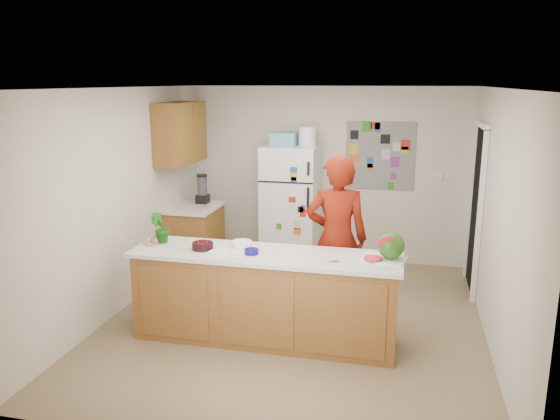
% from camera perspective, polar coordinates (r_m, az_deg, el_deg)
% --- Properties ---
extents(floor, '(4.00, 4.50, 0.02)m').
position_cam_1_polar(floor, '(6.13, 1.52, -11.53)').
color(floor, brown).
rests_on(floor, ground).
extents(wall_back, '(4.00, 0.02, 2.50)m').
position_cam_1_polar(wall_back, '(7.90, 4.90, 3.70)').
color(wall_back, beige).
rests_on(wall_back, ground).
extents(wall_left, '(0.02, 4.50, 2.50)m').
position_cam_1_polar(wall_left, '(6.42, -16.27, 0.95)').
color(wall_left, beige).
rests_on(wall_left, ground).
extents(wall_right, '(0.02, 4.50, 2.50)m').
position_cam_1_polar(wall_right, '(5.68, 21.88, -1.06)').
color(wall_right, beige).
rests_on(wall_right, ground).
extents(ceiling, '(4.00, 4.50, 0.02)m').
position_cam_1_polar(ceiling, '(5.56, 1.68, 12.74)').
color(ceiling, white).
rests_on(ceiling, wall_back).
extents(doorway, '(0.03, 0.85, 2.04)m').
position_cam_1_polar(doorway, '(7.13, 19.87, -0.01)').
color(doorway, black).
rests_on(doorway, ground).
extents(peninsula_base, '(2.60, 0.62, 0.88)m').
position_cam_1_polar(peninsula_base, '(5.55, -1.57, -9.23)').
color(peninsula_base, brown).
rests_on(peninsula_base, floor).
extents(peninsula_top, '(2.68, 0.70, 0.04)m').
position_cam_1_polar(peninsula_top, '(5.39, -1.60, -4.71)').
color(peninsula_top, silver).
rests_on(peninsula_top, peninsula_base).
extents(side_counter_base, '(0.60, 0.80, 0.86)m').
position_cam_1_polar(side_counter_base, '(7.66, -8.87, -3.02)').
color(side_counter_base, brown).
rests_on(side_counter_base, floor).
extents(side_counter_top, '(0.64, 0.84, 0.04)m').
position_cam_1_polar(side_counter_top, '(7.55, -8.99, 0.26)').
color(side_counter_top, silver).
rests_on(side_counter_top, side_counter_base).
extents(upper_cabinets, '(0.35, 1.00, 0.80)m').
position_cam_1_polar(upper_cabinets, '(7.39, -10.37, 7.95)').
color(upper_cabinets, brown).
rests_on(upper_cabinets, wall_left).
extents(refrigerator, '(0.75, 0.70, 1.70)m').
position_cam_1_polar(refrigerator, '(7.69, 1.11, 0.44)').
color(refrigerator, silver).
rests_on(refrigerator, floor).
extents(fridge_top_bin, '(0.35, 0.28, 0.18)m').
position_cam_1_polar(fridge_top_bin, '(7.56, 0.40, 7.44)').
color(fridge_top_bin, '#5999B2').
rests_on(fridge_top_bin, refrigerator).
extents(photo_collage, '(0.95, 0.01, 0.95)m').
position_cam_1_polar(photo_collage, '(7.76, 10.43, 5.60)').
color(photo_collage, slate).
rests_on(photo_collage, wall_back).
extents(person, '(0.73, 0.53, 1.83)m').
position_cam_1_polar(person, '(5.88, 5.93, -3.06)').
color(person, '#661407').
rests_on(person, floor).
extents(blender_appliance, '(0.14, 0.14, 0.38)m').
position_cam_1_polar(blender_appliance, '(7.67, -8.11, 2.11)').
color(blender_appliance, black).
rests_on(blender_appliance, side_counter_top).
extents(cutting_board, '(0.44, 0.37, 0.01)m').
position_cam_1_polar(cutting_board, '(5.26, 10.78, -5.09)').
color(cutting_board, white).
rests_on(cutting_board, peninsula_top).
extents(watermelon, '(0.26, 0.26, 0.26)m').
position_cam_1_polar(watermelon, '(5.24, 11.51, -3.66)').
color(watermelon, '#1A540C').
rests_on(watermelon, cutting_board).
extents(watermelon_slice, '(0.17, 0.17, 0.02)m').
position_cam_1_polar(watermelon_slice, '(5.22, 9.68, -5.02)').
color(watermelon_slice, red).
rests_on(watermelon_slice, cutting_board).
extents(cherry_bowl, '(0.27, 0.27, 0.07)m').
position_cam_1_polar(cherry_bowl, '(5.54, -8.08, -3.73)').
color(cherry_bowl, black).
rests_on(cherry_bowl, peninsula_top).
extents(white_bowl, '(0.25, 0.25, 0.06)m').
position_cam_1_polar(white_bowl, '(5.58, -4.01, -3.55)').
color(white_bowl, white).
rests_on(white_bowl, peninsula_top).
extents(cobalt_bowl, '(0.16, 0.16, 0.05)m').
position_cam_1_polar(cobalt_bowl, '(5.35, -3.00, -4.35)').
color(cobalt_bowl, '#0C095D').
rests_on(cobalt_bowl, peninsula_top).
extents(plate, '(0.33, 0.33, 0.02)m').
position_cam_1_polar(plate, '(5.83, -12.78, -3.33)').
color(plate, tan).
rests_on(plate, peninsula_top).
extents(paper_towel, '(0.23, 0.21, 0.02)m').
position_cam_1_polar(paper_towel, '(5.43, -6.17, -4.31)').
color(paper_towel, silver).
rests_on(paper_towel, peninsula_top).
extents(keys, '(0.10, 0.06, 0.01)m').
position_cam_1_polar(keys, '(5.13, 5.64, -5.39)').
color(keys, gray).
rests_on(keys, peninsula_top).
extents(potted_plant, '(0.23, 0.22, 0.33)m').
position_cam_1_polar(potted_plant, '(5.76, -12.42, -1.89)').
color(potted_plant, '#114711').
rests_on(potted_plant, peninsula_top).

